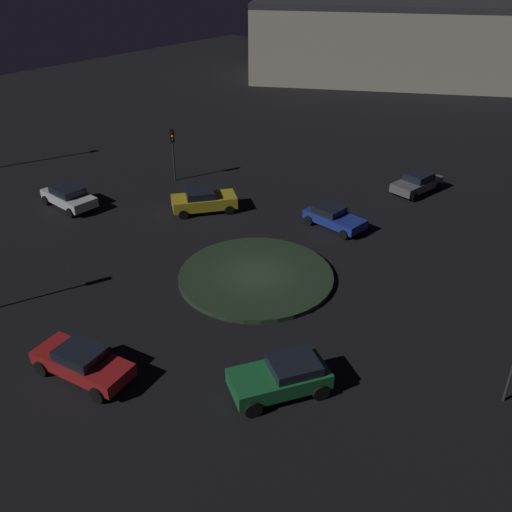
{
  "coord_description": "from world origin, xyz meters",
  "views": [
    {
      "loc": [
        19.62,
        17.65,
        16.67
      ],
      "look_at": [
        0.0,
        0.0,
        1.39
      ],
      "focal_mm": 40.1,
      "sensor_mm": 36.0,
      "label": 1
    }
  ],
  "objects_px": {
    "store_building": "(405,41)",
    "traffic_light_southwest": "(173,145)",
    "car_red": "(82,362)",
    "car_white": "(69,196)",
    "car_yellow": "(203,200)",
    "car_blue": "(333,217)",
    "car_grey": "(417,183)",
    "car_green": "(282,376)"
  },
  "relations": [
    {
      "from": "store_building",
      "to": "traffic_light_southwest",
      "type": "bearing_deg",
      "value": 63.6
    },
    {
      "from": "car_red",
      "to": "car_white",
      "type": "distance_m",
      "value": 17.84
    },
    {
      "from": "car_yellow",
      "to": "car_white",
      "type": "xyz_separation_m",
      "value": [
        5.63,
        -7.33,
        -0.02
      ]
    },
    {
      "from": "car_blue",
      "to": "car_red",
      "type": "xyz_separation_m",
      "value": [
        18.58,
        0.23,
        0.07
      ]
    },
    {
      "from": "car_grey",
      "to": "store_building",
      "type": "bearing_deg",
      "value": 38.81
    },
    {
      "from": "car_white",
      "to": "car_green",
      "type": "height_order",
      "value": "car_green"
    },
    {
      "from": "car_blue",
      "to": "traffic_light_southwest",
      "type": "height_order",
      "value": "traffic_light_southwest"
    },
    {
      "from": "car_red",
      "to": "car_green",
      "type": "distance_m",
      "value": 8.45
    },
    {
      "from": "car_red",
      "to": "car_grey",
      "type": "distance_m",
      "value": 27.13
    },
    {
      "from": "car_red",
      "to": "traffic_light_southwest",
      "type": "xyz_separation_m",
      "value": [
        -16.89,
        -13.52,
        2.06
      ]
    },
    {
      "from": "car_red",
      "to": "car_yellow",
      "type": "bearing_deg",
      "value": -73.33
    },
    {
      "from": "car_white",
      "to": "traffic_light_southwest",
      "type": "distance_m",
      "value": 8.33
    },
    {
      "from": "car_green",
      "to": "car_white",
      "type": "bearing_deg",
      "value": -71.66
    },
    {
      "from": "car_white",
      "to": "car_grey",
      "type": "relative_size",
      "value": 0.99
    },
    {
      "from": "car_red",
      "to": "car_white",
      "type": "relative_size",
      "value": 1.13
    },
    {
      "from": "car_grey",
      "to": "car_red",
      "type": "bearing_deg",
      "value": -174.87
    },
    {
      "from": "car_red",
      "to": "traffic_light_southwest",
      "type": "bearing_deg",
      "value": -63.45
    },
    {
      "from": "car_yellow",
      "to": "car_blue",
      "type": "bearing_deg",
      "value": -28.42
    },
    {
      "from": "car_blue",
      "to": "car_white",
      "type": "height_order",
      "value": "car_white"
    },
    {
      "from": "car_yellow",
      "to": "car_grey",
      "type": "relative_size",
      "value": 1.07
    },
    {
      "from": "car_red",
      "to": "car_grey",
      "type": "relative_size",
      "value": 1.11
    },
    {
      "from": "traffic_light_southwest",
      "to": "store_building",
      "type": "relative_size",
      "value": 0.1
    },
    {
      "from": "traffic_light_southwest",
      "to": "store_building",
      "type": "height_order",
      "value": "store_building"
    },
    {
      "from": "car_green",
      "to": "car_grey",
      "type": "distance_m",
      "value": 22.95
    },
    {
      "from": "traffic_light_southwest",
      "to": "car_green",
      "type": "bearing_deg",
      "value": -6.23
    },
    {
      "from": "car_yellow",
      "to": "car_white",
      "type": "bearing_deg",
      "value": 162.54
    },
    {
      "from": "car_green",
      "to": "car_grey",
      "type": "height_order",
      "value": "car_green"
    },
    {
      "from": "car_blue",
      "to": "car_grey",
      "type": "bearing_deg",
      "value": 84.15
    },
    {
      "from": "car_yellow",
      "to": "traffic_light_southwest",
      "type": "relative_size",
      "value": 1.15
    },
    {
      "from": "car_yellow",
      "to": "car_red",
      "type": "relative_size",
      "value": 0.96
    },
    {
      "from": "car_blue",
      "to": "store_building",
      "type": "bearing_deg",
      "value": 116.63
    },
    {
      "from": "car_grey",
      "to": "store_building",
      "type": "height_order",
      "value": "store_building"
    },
    {
      "from": "car_white",
      "to": "traffic_light_southwest",
      "type": "height_order",
      "value": "traffic_light_southwest"
    },
    {
      "from": "car_blue",
      "to": "traffic_light_southwest",
      "type": "relative_size",
      "value": 1.01
    },
    {
      "from": "traffic_light_southwest",
      "to": "store_building",
      "type": "xyz_separation_m",
      "value": [
        -40.54,
        -3.99,
        1.78
      ]
    },
    {
      "from": "car_red",
      "to": "car_grey",
      "type": "xyz_separation_m",
      "value": [
        -27.1,
        1.05,
        -0.01
      ]
    },
    {
      "from": "car_white",
      "to": "car_grey",
      "type": "bearing_deg",
      "value": 47.24
    },
    {
      "from": "traffic_light_southwest",
      "to": "car_yellow",
      "type": "bearing_deg",
      "value": 2.0
    },
    {
      "from": "car_blue",
      "to": "car_grey",
      "type": "relative_size",
      "value": 0.93
    },
    {
      "from": "car_white",
      "to": "car_green",
      "type": "xyz_separation_m",
      "value": [
        4.13,
        22.26,
        0.04
      ]
    },
    {
      "from": "car_blue",
      "to": "traffic_light_southwest",
      "type": "bearing_deg",
      "value": -170.12
    },
    {
      "from": "car_blue",
      "to": "store_building",
      "type": "height_order",
      "value": "store_building"
    }
  ]
}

